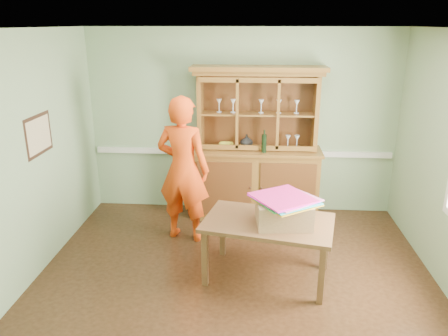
# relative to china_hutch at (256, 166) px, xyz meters

# --- Properties ---
(floor) EXTENTS (4.50, 4.50, 0.00)m
(floor) POSITION_rel_china_hutch_xyz_m (-0.22, -1.75, -0.77)
(floor) COLOR #472916
(floor) RESTS_ON ground
(ceiling) EXTENTS (4.50, 4.50, 0.00)m
(ceiling) POSITION_rel_china_hutch_xyz_m (-0.22, -1.75, 1.93)
(ceiling) COLOR white
(ceiling) RESTS_ON wall_back
(wall_back) EXTENTS (4.50, 0.00, 4.50)m
(wall_back) POSITION_rel_china_hutch_xyz_m (-0.22, 0.25, 0.58)
(wall_back) COLOR gray
(wall_back) RESTS_ON floor
(wall_left) EXTENTS (0.00, 4.00, 4.00)m
(wall_left) POSITION_rel_china_hutch_xyz_m (-2.47, -1.75, 0.58)
(wall_left) COLOR gray
(wall_left) RESTS_ON floor
(wall_front) EXTENTS (4.50, 0.00, 4.50)m
(wall_front) POSITION_rel_china_hutch_xyz_m (-0.22, -3.75, 0.58)
(wall_front) COLOR gray
(wall_front) RESTS_ON floor
(chair_rail) EXTENTS (4.41, 0.05, 0.08)m
(chair_rail) POSITION_rel_china_hutch_xyz_m (-0.22, 0.22, 0.13)
(chair_rail) COLOR silver
(chair_rail) RESTS_ON wall_back
(framed_map) EXTENTS (0.03, 0.60, 0.46)m
(framed_map) POSITION_rel_china_hutch_xyz_m (-2.45, -1.45, 0.78)
(framed_map) COLOR black
(framed_map) RESTS_ON wall_left
(china_hutch) EXTENTS (1.86, 0.61, 2.19)m
(china_hutch) POSITION_rel_china_hutch_xyz_m (0.00, 0.00, 0.00)
(china_hutch) COLOR brown
(china_hutch) RESTS_ON floor
(dining_table) EXTENTS (1.53, 1.11, 0.69)m
(dining_table) POSITION_rel_china_hutch_xyz_m (0.14, -1.70, -0.16)
(dining_table) COLOR brown
(dining_table) RESTS_ON floor
(cardboard_box) EXTENTS (0.61, 0.50, 0.26)m
(cardboard_box) POSITION_rel_china_hutch_xyz_m (0.29, -1.77, 0.06)
(cardboard_box) COLOR #A07A52
(cardboard_box) RESTS_ON dining_table
(kite_stack) EXTENTS (0.76, 0.76, 0.05)m
(kite_stack) POSITION_rel_china_hutch_xyz_m (0.30, -1.78, 0.22)
(kite_stack) COLOR #FFAF20
(kite_stack) RESTS_ON cardboard_box
(person) EXTENTS (0.78, 0.61, 1.91)m
(person) POSITION_rel_china_hutch_xyz_m (-0.94, -0.80, 0.19)
(person) COLOR #EC440E
(person) RESTS_ON floor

